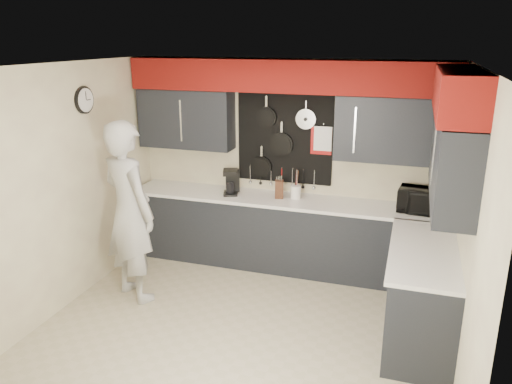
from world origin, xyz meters
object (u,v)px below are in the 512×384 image
(microwave, at_px, (421,200))
(utensil_crock, at_px, (296,192))
(coffee_maker, at_px, (231,181))
(person, at_px, (129,212))
(knife_block, at_px, (279,189))

(microwave, xyz_separation_m, utensil_crock, (-1.48, 0.06, -0.06))
(coffee_maker, distance_m, person, 1.43)
(microwave, bearing_deg, utensil_crock, -175.96)
(coffee_maker, xyz_separation_m, person, (-0.73, -1.23, -0.07))
(microwave, relative_size, utensil_crock, 3.03)
(utensil_crock, xyz_separation_m, person, (-1.55, -1.31, 0.01))
(knife_block, relative_size, coffee_maker, 0.70)
(person, bearing_deg, coffee_maker, -94.61)
(utensil_crock, distance_m, person, 2.03)
(utensil_crock, bearing_deg, person, -139.94)
(knife_block, bearing_deg, microwave, -14.10)
(microwave, relative_size, knife_block, 2.20)
(coffee_maker, relative_size, person, 0.16)
(person, bearing_deg, knife_block, -111.08)
(person, bearing_deg, utensil_crock, -113.89)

